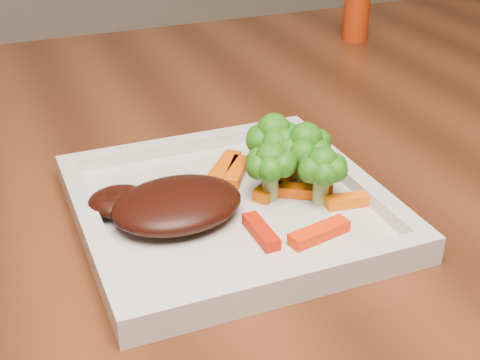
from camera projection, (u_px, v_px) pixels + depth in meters
name	position (u px, v px, depth m)	size (l,w,h in m)	color
dining_table	(389.00, 319.00, 1.06)	(1.60, 0.90, 0.75)	#582914
plate	(230.00, 212.00, 0.61)	(0.27, 0.27, 0.01)	silver
steak	(177.00, 204.00, 0.58)	(0.12, 0.09, 0.03)	black
broccoli_0	(273.00, 143.00, 0.65)	(0.06, 0.06, 0.07)	#1A7413
broccoli_1	(305.00, 154.00, 0.63)	(0.06, 0.06, 0.06)	#1F7112
broccoli_2	(322.00, 174.00, 0.60)	(0.05, 0.05, 0.06)	#187814
broccoli_3	(271.00, 169.00, 0.61)	(0.05, 0.05, 0.06)	#357613
carrot_0	(319.00, 232.00, 0.56)	(0.06, 0.02, 0.01)	#F82E04
carrot_1	(353.00, 200.00, 0.61)	(0.05, 0.01, 0.01)	#FF6404
carrot_2	(261.00, 231.00, 0.56)	(0.05, 0.01, 0.01)	red
carrot_3	(306.00, 161.00, 0.68)	(0.06, 0.02, 0.01)	#FF4504
carrot_4	(224.00, 168.00, 0.67)	(0.06, 0.02, 0.01)	#D95203
carrot_5	(305.00, 191.00, 0.62)	(0.05, 0.01, 0.01)	#FF5404
carrot_6	(274.00, 185.00, 0.63)	(0.06, 0.02, 0.01)	#D15A03
spice_shaker	(357.00, 12.00, 1.08)	(0.04, 0.04, 0.09)	#A92C09
carrot_7	(236.00, 172.00, 0.66)	(0.06, 0.01, 0.01)	#EC5103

